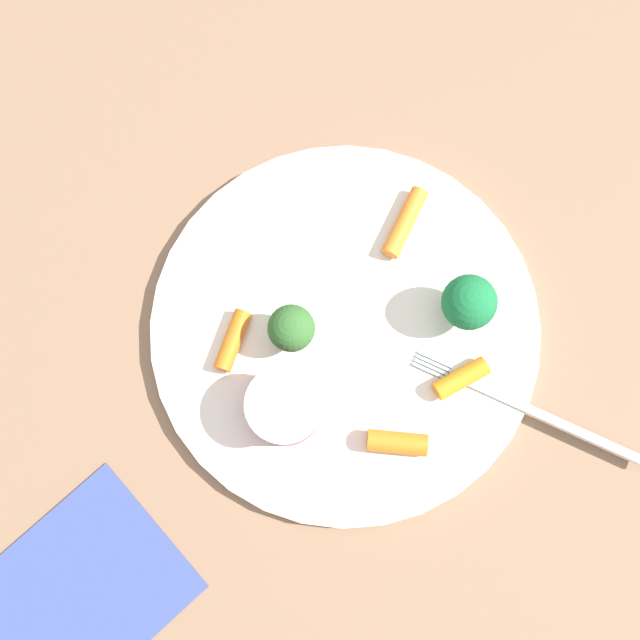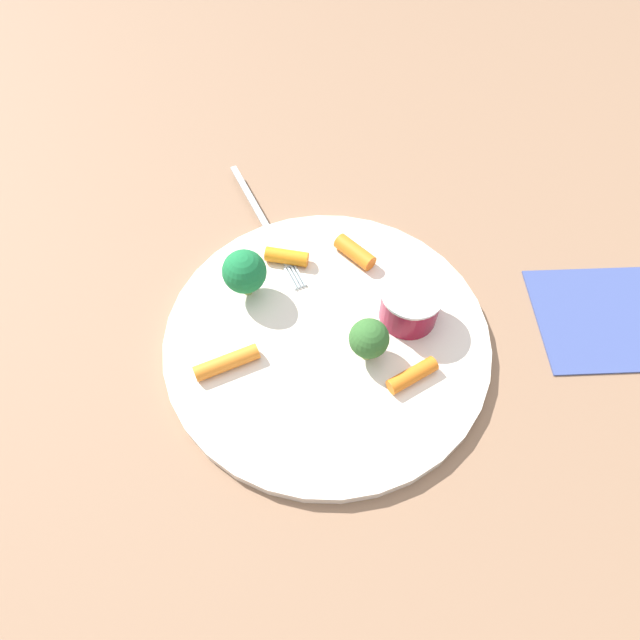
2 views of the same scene
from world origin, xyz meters
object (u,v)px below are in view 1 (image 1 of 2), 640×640
object	(u,v)px
carrot_stick_3	(397,443)
napkin	(80,592)
broccoli_floret_0	(291,328)
carrot_stick_0	(233,340)
plate	(345,328)
carrot_stick_1	(405,222)
fork	(527,408)
sauce_cup	(285,408)
broccoli_floret_1	(469,302)
carrot_stick_2	(461,378)

from	to	relation	value
carrot_stick_3	napkin	distance (m)	0.26
broccoli_floret_0	carrot_stick_0	size ratio (longest dim) A/B	0.95
plate	broccoli_floret_0	distance (m)	0.05
plate	broccoli_floret_0	xyz separation A→B (m)	(-0.03, 0.03, 0.03)
plate	carrot_stick_1	xyz separation A→B (m)	(0.09, 0.01, 0.01)
broccoli_floret_0	napkin	world-z (taller)	broccoli_floret_0
plate	fork	distance (m)	0.15
carrot_stick_0	broccoli_floret_0	bearing A→B (deg)	-48.57
plate	carrot_stick_3	world-z (taller)	carrot_stick_3
sauce_cup	carrot_stick_1	distance (m)	0.17
carrot_stick_3	sauce_cup	bearing A→B (deg)	108.36
sauce_cup	carrot_stick_0	size ratio (longest dim) A/B	1.19
broccoli_floret_1	carrot_stick_0	distance (m)	0.18
broccoli_floret_0	broccoli_floret_1	bearing A→B (deg)	-46.91
carrot_stick_0	carrot_stick_3	size ratio (longest dim) A/B	1.07
plate	fork	size ratio (longest dim) A/B	1.61
carrot_stick_3	fork	bearing A→B (deg)	-40.11
fork	napkin	world-z (taller)	fork
sauce_cup	carrot_stick_0	xyz separation A→B (m)	(0.02, 0.06, -0.01)
carrot_stick_0	fork	bearing A→B (deg)	-67.89
carrot_stick_3	fork	xyz separation A→B (m)	(0.08, -0.07, -0.01)
fork	broccoli_floret_0	bearing A→B (deg)	107.45
broccoli_floret_0	carrot_stick_3	size ratio (longest dim) A/B	1.02
carrot_stick_0	carrot_stick_1	xyz separation A→B (m)	(0.15, -0.05, 0.00)
plate	sauce_cup	world-z (taller)	sauce_cup
sauce_cup	fork	world-z (taller)	sauce_cup
napkin	fork	bearing A→B (deg)	-33.08
broccoli_floret_0	carrot_stick_1	distance (m)	0.13
carrot_stick_1	carrot_stick_2	size ratio (longest dim) A/B	1.37
broccoli_floret_1	carrot_stick_0	size ratio (longest dim) A/B	1.12
plate	broccoli_floret_1	bearing A→B (deg)	-47.85
carrot_stick_3	fork	distance (m)	0.10
broccoli_floret_0	napkin	xyz separation A→B (m)	(-0.24, 0.02, -0.04)
sauce_cup	broccoli_floret_0	distance (m)	0.06
broccoli_floret_0	carrot_stick_2	world-z (taller)	broccoli_floret_0
carrot_stick_2	napkin	bearing A→B (deg)	153.84
carrot_stick_3	napkin	bearing A→B (deg)	149.72
sauce_cup	carrot_stick_1	size ratio (longest dim) A/B	0.96
carrot_stick_1	carrot_stick_3	distance (m)	0.17
broccoli_floret_0	carrot_stick_2	size ratio (longest dim) A/B	1.05
carrot_stick_0	carrot_stick_2	world-z (taller)	carrot_stick_2
sauce_cup	napkin	size ratio (longest dim) A/B	0.39
carrot_stick_1	napkin	xyz separation A→B (m)	(-0.37, 0.04, -0.02)
sauce_cup	broccoli_floret_0	bearing A→B (deg)	30.70
broccoli_floret_0	broccoli_floret_1	size ratio (longest dim) A/B	0.85
broccoli_floret_1	carrot_stick_1	xyz separation A→B (m)	(0.03, 0.08, -0.02)
plate	carrot_stick_3	bearing A→B (deg)	-122.37
carrot_stick_0	napkin	world-z (taller)	carrot_stick_0
plate	broccoli_floret_1	xyz separation A→B (m)	(0.06, -0.07, 0.04)
broccoli_floret_0	napkin	bearing A→B (deg)	175.84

